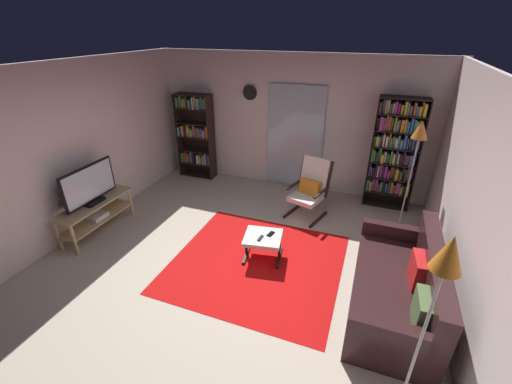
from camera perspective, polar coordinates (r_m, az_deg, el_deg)
ground_plane at (r=4.73m, az=-4.40°, el=-12.77°), size 7.02×7.02×0.00m
wall_back at (r=6.60m, az=5.95°, el=11.78°), size 5.60×0.06×2.60m
wall_left at (r=5.67m, az=-30.68°, el=5.53°), size 0.06×6.00×2.60m
wall_right at (r=3.85m, az=34.54°, el=-4.77°), size 0.06×6.00×2.60m
glass_door_panel at (r=6.57m, az=6.78°, el=9.41°), size 1.10×0.01×2.00m
area_rug at (r=4.77m, az=0.12°, el=-12.17°), size 2.32×2.19×0.01m
tv_stand at (r=5.83m, az=-26.01°, el=-3.23°), size 0.41×1.31×0.53m
television at (r=5.63m, az=-26.95°, el=0.97°), size 0.20×0.97×0.62m
bookshelf_near_tv at (r=7.21m, az=-10.42°, el=9.90°), size 0.78×0.30×1.79m
bookshelf_near_sofa at (r=6.23m, az=22.91°, el=6.51°), size 0.80×0.30×1.99m
leather_sofa at (r=4.29m, az=23.66°, el=-15.03°), size 0.88×1.93×0.86m
lounge_armchair at (r=5.73m, az=9.43°, el=0.94°), size 0.72×0.78×1.02m
ottoman at (r=4.71m, az=1.20°, el=-8.30°), size 0.59×0.56×0.36m
tv_remote at (r=4.61m, az=0.75°, el=-8.01°), size 0.05×0.15×0.02m
cell_phone at (r=4.71m, az=2.59°, el=-7.29°), size 0.09×0.15×0.01m
floor_lamp_by_sofa at (r=2.59m, az=29.65°, el=-12.44°), size 0.22×0.22×1.84m
floor_lamp_by_shelf at (r=5.44m, az=26.42°, el=8.14°), size 0.23×0.23×1.79m
wall_clock at (r=6.65m, az=-1.06°, el=16.91°), size 0.29×0.03×0.29m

